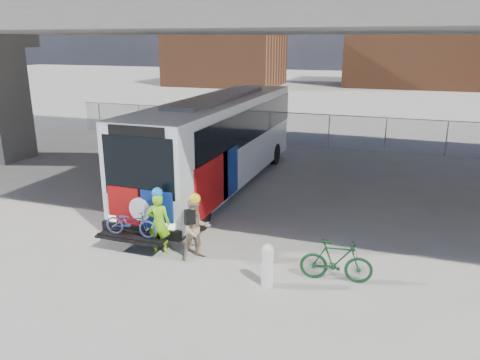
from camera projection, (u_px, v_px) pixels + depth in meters
The scene contains 9 objects.
ground at pixel (238, 220), 15.55m from camera, with size 160.00×160.00×0.00m, color #9E9991.
bus at pixel (219, 135), 18.58m from camera, with size 2.67×12.90×3.69m.
overpass at pixel (275, 17), 17.28m from camera, with size 40.00×16.00×7.95m.
chainlink_fence at pixel (311, 121), 25.97m from camera, with size 30.00×0.06×30.00m.
brick_buildings at pixel (381, 43), 57.11m from camera, with size 54.00×22.00×12.00m.
bollard at pixel (268, 264), 11.23m from camera, with size 0.29×0.29×1.10m.
cyclist_hivis at pixel (159, 222), 12.96m from camera, with size 0.70×0.53×1.91m.
cyclist_tan at pixel (196, 228), 12.61m from camera, with size 1.04×1.03×1.86m.
bike_parked at pixel (336, 261), 11.50m from camera, with size 0.50×1.78×1.07m, color #123A1C.
Camera 1 is at (4.91, -13.65, 5.76)m, focal length 35.00 mm.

